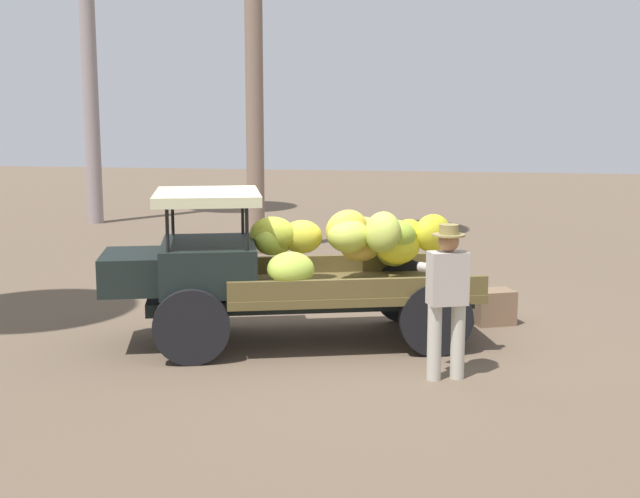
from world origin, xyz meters
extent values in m
plane|color=brown|center=(0.00, 0.00, 0.00)|extent=(60.00, 60.00, 0.00)
cube|color=black|center=(0.12, 0.15, 0.48)|extent=(3.95, 1.63, 0.16)
cylinder|color=black|center=(1.26, 1.35, 0.43)|extent=(0.86, 0.39, 0.86)
cylinder|color=black|center=(1.74, -0.17, 0.43)|extent=(0.86, 0.39, 0.86)
cylinder|color=black|center=(-1.41, 0.50, 0.43)|extent=(0.86, 0.39, 0.86)
cylinder|color=black|center=(-0.93, -1.02, 0.43)|extent=(0.86, 0.39, 0.86)
cube|color=brown|center=(-0.31, 0.01, 0.66)|extent=(3.38, 2.55, 0.10)
cube|color=brown|center=(-0.55, 0.78, 0.82)|extent=(2.88, 0.99, 0.22)
cube|color=brown|center=(-0.07, -0.75, 0.82)|extent=(2.88, 0.99, 0.22)
cube|color=black|center=(1.31, 0.53, 0.99)|extent=(1.51, 1.78, 0.55)
cube|color=black|center=(2.17, 0.80, 0.93)|extent=(0.99, 1.23, 0.44)
cylinder|color=black|center=(1.53, 1.28, 1.54)|extent=(0.04, 0.04, 0.55)
cylinder|color=black|center=(1.92, 0.05, 1.54)|extent=(0.04, 0.04, 0.55)
cylinder|color=black|center=(0.69, 1.01, 1.54)|extent=(0.04, 0.04, 0.55)
cylinder|color=black|center=(1.09, -0.22, 1.54)|extent=(0.04, 0.04, 0.55)
cube|color=beige|center=(1.31, 0.53, 1.81)|extent=(1.62, 1.82, 0.12)
ellipsoid|color=yellow|center=(0.30, -0.13, 1.26)|extent=(0.58, 0.47, 0.42)
ellipsoid|color=gold|center=(-0.40, -0.38, 1.11)|extent=(0.63, 0.60, 0.40)
ellipsoid|color=gold|center=(-1.00, -0.48, 1.25)|extent=(0.58, 0.65, 0.44)
ellipsoid|color=#ADBB49|center=(-0.72, -0.02, 1.36)|extent=(0.58, 0.58, 0.58)
ellipsoid|color=#BCC54A|center=(-0.30, -0.05, 1.30)|extent=(0.75, 0.77, 0.55)
ellipsoid|color=yellow|center=(-0.90, -0.26, 1.15)|extent=(0.74, 0.74, 0.45)
ellipsoid|color=gold|center=(-0.26, -0.16, 1.36)|extent=(0.77, 0.77, 0.59)
ellipsoid|color=#A6BE3B|center=(0.61, -0.04, 1.23)|extent=(0.72, 0.80, 0.49)
ellipsoid|color=#ACC041|center=(-0.80, -0.79, 1.00)|extent=(0.72, 0.75, 0.54)
ellipsoid|color=gold|center=(0.64, 0.02, 1.31)|extent=(0.62, 0.51, 0.49)
ellipsoid|color=#96B435|center=(-0.87, -0.23, 1.29)|extent=(0.62, 0.63, 0.44)
ellipsoid|color=#C3BE4E|center=(-0.40, -0.48, 1.28)|extent=(0.77, 0.83, 0.53)
ellipsoid|color=yellow|center=(-1.31, -0.46, 1.30)|extent=(0.62, 0.61, 0.49)
ellipsoid|color=#B1CD44|center=(0.24, 0.81, 1.02)|extent=(0.82, 0.82, 0.54)
cylinder|color=beige|center=(-1.43, 1.40, 0.41)|extent=(0.15, 0.15, 0.81)
cylinder|color=beige|center=(-1.68, 1.31, 0.41)|extent=(0.15, 0.15, 0.81)
cube|color=#B4AAA0|center=(-1.56, 1.36, 1.09)|extent=(0.46, 0.37, 0.56)
cylinder|color=#B4AAA0|center=(-1.43, 1.30, 1.17)|extent=(0.40, 0.29, 0.10)
cylinder|color=#B4AAA0|center=(-1.61, 1.23, 1.17)|extent=(0.21, 0.41, 0.10)
sphere|color=#A67248|center=(-1.56, 1.36, 1.48)|extent=(0.22, 0.22, 0.22)
cylinder|color=#94834B|center=(-1.56, 1.36, 1.55)|extent=(0.34, 0.34, 0.02)
cylinder|color=#94834B|center=(-1.56, 1.36, 1.61)|extent=(0.20, 0.20, 0.10)
cube|color=#7F6148|center=(-2.10, -1.12, 0.23)|extent=(0.64, 0.57, 0.46)
cylinder|color=#816859|center=(2.46, -6.11, 4.58)|extent=(0.35, 0.35, 9.15)
cylinder|color=gray|center=(7.63, -9.78, 4.88)|extent=(0.38, 0.38, 9.75)
camera|label=1|loc=(-1.78, 10.01, 2.81)|focal=47.04mm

